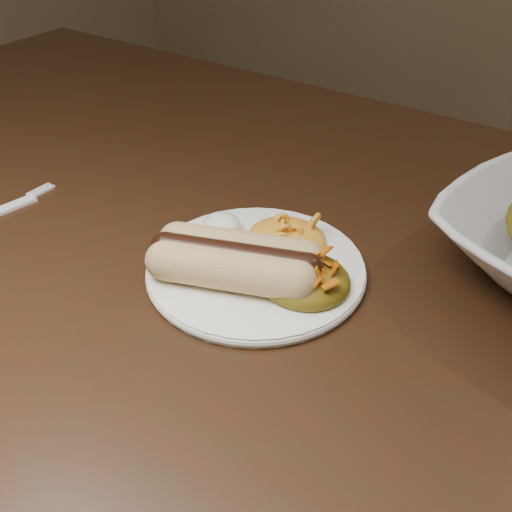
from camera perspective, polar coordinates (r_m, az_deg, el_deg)
The scene contains 6 objects.
table at distance 0.74m, azimuth -2.63°, elevation -3.25°, with size 1.60×0.90×0.75m.
plate at distance 0.61m, azimuth 0.00°, elevation -1.20°, with size 0.22×0.22×0.01m, color white.
hotdog at distance 0.58m, azimuth -2.02°, elevation -0.31°, with size 0.14×0.11×0.04m.
mac_and_cheese at distance 0.63m, azimuth 2.98°, elevation 2.62°, with size 0.09×0.08×0.03m, color yellow.
sour_cream at distance 0.65m, azimuth -3.34°, elevation 3.29°, with size 0.04×0.04×0.03m, color white.
taco_salad at distance 0.57m, azimuth 4.70°, elevation -1.58°, with size 0.09×0.08×0.04m.
Camera 1 is at (0.35, -0.45, 1.12)m, focal length 42.00 mm.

